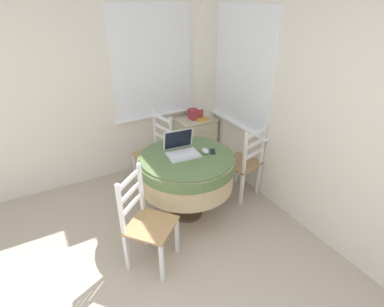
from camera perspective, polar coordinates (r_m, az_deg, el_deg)
name	(u,v)px	position (r m, az deg, el deg)	size (l,w,h in m)	color
corner_room_shell	(178,101)	(3.25, -2.67, 10.01)	(4.55, 4.62, 2.55)	silver
round_dining_table	(187,169)	(3.26, -1.02, -2.97)	(1.05, 1.05, 0.77)	#4C3D2D
laptop	(181,149)	(3.21, -2.03, 0.81)	(0.36, 0.31, 0.25)	silver
computer_mouse	(205,151)	(3.23, 2.53, 0.51)	(0.07, 0.10, 0.05)	silver
cell_phone	(213,151)	(3.27, 3.97, 0.39)	(0.10, 0.13, 0.01)	black
dining_chair_near_back_window	(156,152)	(3.94, -6.94, 0.22)	(0.48, 0.48, 0.96)	#A87F51
dining_chair_near_right_window	(244,163)	(3.72, 9.81, -1.82)	(0.49, 0.49, 0.96)	#A87F51
dining_chair_camera_near	(146,223)	(2.82, -8.68, -12.96)	(0.57, 0.57, 0.96)	#A87F51
corner_cabinet	(196,140)	(4.51, 0.70, 2.62)	(0.56, 0.42, 0.69)	beige
storage_box	(195,114)	(4.36, 0.64, 7.59)	(0.18, 0.15, 0.14)	#9E3338
book_on_cabinet	(201,118)	(4.35, 1.64, 6.73)	(0.16, 0.21, 0.02)	gold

